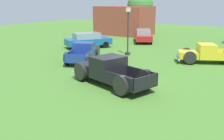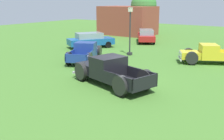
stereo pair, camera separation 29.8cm
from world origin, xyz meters
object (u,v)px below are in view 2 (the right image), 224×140
at_px(sedan_distant_b, 90,40).
at_px(lamp_post_near, 130,30).
at_px(pickup_truck_foreground, 108,71).
at_px(sedan_distant_a, 146,36).
at_px(pickup_truck_behind_right, 86,52).
at_px(oak_tree_center, 144,5).
at_px(pickup_truck_behind_left, 207,54).

distance_m(sedan_distant_b, lamp_post_near, 5.58).
relative_size(pickup_truck_foreground, sedan_distant_a, 1.18).
height_order(pickup_truck_foreground, pickup_truck_behind_right, pickup_truck_foreground).
relative_size(pickup_truck_foreground, oak_tree_center, 0.96).
bearing_deg(pickup_truck_foreground, pickup_truck_behind_left, 69.61).
relative_size(pickup_truck_behind_left, sedan_distant_b, 1.04).
xyz_separation_m(pickup_truck_foreground, pickup_truck_behind_left, (3.22, 8.65, -0.07)).
bearing_deg(lamp_post_near, pickup_truck_behind_right, -115.53).
relative_size(sedan_distant_b, oak_tree_center, 0.83).
distance_m(sedan_distant_a, lamp_post_near, 8.00).
distance_m(pickup_truck_behind_right, sedan_distant_a, 11.34).
bearing_deg(pickup_truck_behind_right, pickup_truck_foreground, -38.82).
distance_m(sedan_distant_a, sedan_distant_b, 7.15).
relative_size(pickup_truck_behind_left, lamp_post_near, 1.21).
bearing_deg(pickup_truck_foreground, pickup_truck_behind_right, 141.18).
xyz_separation_m(pickup_truck_behind_right, oak_tree_center, (-4.47, 17.86, 3.38)).
distance_m(pickup_truck_behind_left, sedan_distant_b, 11.88).
xyz_separation_m(pickup_truck_behind_right, sedan_distant_b, (-3.49, 4.82, 0.10)).
relative_size(pickup_truck_behind_left, oak_tree_center, 0.86).
distance_m(pickup_truck_foreground, pickup_truck_behind_left, 9.23).
height_order(pickup_truck_behind_left, lamp_post_near, lamp_post_near).
height_order(pickup_truck_behind_right, oak_tree_center, oak_tree_center).
distance_m(pickup_truck_behind_right, sedan_distant_b, 5.95).
height_order(pickup_truck_behind_right, lamp_post_near, lamp_post_near).
relative_size(sedan_distant_b, lamp_post_near, 1.16).
height_order(pickup_truck_behind_left, oak_tree_center, oak_tree_center).
distance_m(pickup_truck_foreground, pickup_truck_behind_right, 6.64).
distance_m(pickup_truck_foreground, lamp_post_near, 8.77).
bearing_deg(oak_tree_center, lamp_post_near, -65.87).
bearing_deg(sedan_distant_a, lamp_post_near, -72.66).
xyz_separation_m(pickup_truck_foreground, sedan_distant_a, (-5.69, 15.49, 0.00)).
bearing_deg(pickup_truck_behind_left, pickup_truck_behind_right, -151.83).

